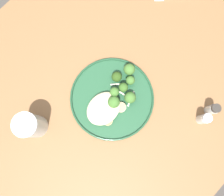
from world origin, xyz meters
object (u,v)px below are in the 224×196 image
seared_scallop_center_golden (94,108)px  seared_scallop_left_edge (106,107)px  broccoli_floret_tall_stalk (130,98)px  water_glass (32,126)px  broccoli_floret_split_head (123,88)px  seared_scallop_rear_pale (102,103)px  seared_scallop_right_edge (108,121)px  broccoli_floret_beside_noodles (129,70)px  salt_shaker (204,119)px  broccoli_floret_center_pile (114,92)px  pepper_shaker (212,109)px  seared_scallop_half_hidden (121,107)px  seared_scallop_large_seared (99,117)px  dinner_plate (112,99)px  broccoli_floret_left_leaning (114,102)px  broccoli_floret_front_edge (116,76)px  seared_scallop_front_small (109,99)px  broccoli_floret_near_rim (130,80)px

seared_scallop_center_golden → seared_scallop_left_edge: 0.04m
broccoli_floret_tall_stalk → water_glass: size_ratio=0.40×
broccoli_floret_tall_stalk → broccoli_floret_split_head: broccoli_floret_split_head is taller
seared_scallop_rear_pale → broccoli_floret_split_head: (0.08, -0.02, 0.02)m
seared_scallop_right_edge → seared_scallop_left_edge: bearing=49.0°
broccoli_floret_beside_noodles → salt_shaker: 0.30m
seared_scallop_left_edge → broccoli_floret_center_pile: broccoli_floret_center_pile is taller
broccoli_floret_center_pile → pepper_shaker: pepper_shaker is taller
broccoli_floret_beside_noodles → salt_shaker: size_ratio=0.91×
seared_scallop_half_hidden → broccoli_floret_center_pile: broccoli_floret_center_pile is taller
seared_scallop_large_seared → broccoli_floret_split_head: size_ratio=0.59×
dinner_plate → broccoli_floret_split_head: 0.06m
water_glass → pepper_shaker: (0.45, -0.39, -0.02)m
seared_scallop_left_edge → broccoli_floret_left_leaning: broccoli_floret_left_leaning is taller
broccoli_floret_front_edge → water_glass: (-0.31, 0.08, 0.01)m
broccoli_floret_front_edge → seared_scallop_right_edge: bearing=-147.1°
dinner_plate → seared_scallop_large_seared: bearing=-169.4°
seared_scallop_large_seared → salt_shaker: (0.23, -0.26, 0.01)m
seared_scallop_center_golden → broccoli_floret_split_head: size_ratio=0.57×
seared_scallop_front_small → seared_scallop_left_edge: 0.03m
seared_scallop_rear_pale → broccoli_floret_tall_stalk: size_ratio=0.46×
broccoli_floret_front_edge → broccoli_floret_near_rim: (0.02, -0.05, -0.00)m
seared_scallop_center_golden → broccoli_floret_left_leaning: 0.07m
seared_scallop_right_edge → water_glass: (-0.18, 0.16, 0.03)m
seared_scallop_rear_pale → broccoli_floret_near_rim: broccoli_floret_near_rim is taller
broccoli_floret_left_leaning → seared_scallop_left_edge: bearing=160.9°
seared_scallop_large_seared → seared_scallop_center_golden: bearing=72.3°
seared_scallop_front_small → broccoli_floret_near_rim: size_ratio=0.75×
seared_scallop_left_edge → broccoli_floret_split_head: broccoli_floret_split_head is taller
broccoli_floret_front_edge → broccoli_floret_left_leaning: bearing=-141.3°
broccoli_floret_split_head → salt_shaker: 0.29m
broccoli_floret_front_edge → salt_shaker: bearing=-73.1°
broccoli_floret_center_pile → broccoli_floret_split_head: same height
broccoli_floret_left_leaning → broccoli_floret_split_head: (0.06, 0.01, 0.00)m
seared_scallop_right_edge → seared_scallop_large_seared: size_ratio=1.02×
seared_scallop_right_edge → broccoli_floret_beside_noodles: broccoli_floret_beside_noodles is taller
seared_scallop_left_edge → salt_shaker: (0.19, -0.26, 0.01)m
seared_scallop_right_edge → salt_shaker: size_ratio=0.50×
seared_scallop_right_edge → seared_scallop_left_edge: same height
broccoli_floret_beside_noodles → broccoli_floret_tall_stalk: 0.09m
broccoli_floret_tall_stalk → broccoli_floret_split_head: bearing=78.0°
seared_scallop_left_edge → pepper_shaker: size_ratio=0.42×
seared_scallop_front_small → seared_scallop_left_edge: seared_scallop_left_edge is taller
seared_scallop_half_hidden → seared_scallop_left_edge: (-0.03, 0.04, 0.00)m
dinner_plate → seared_scallop_right_edge: seared_scallop_right_edge is taller
salt_shaker → seared_scallop_center_golden: bearing=127.2°
seared_scallop_right_edge → water_glass: water_glass is taller
broccoli_floret_beside_noodles → broccoli_floret_left_leaning: broccoli_floret_beside_noodles is taller
seared_scallop_front_small → broccoli_floret_front_edge: bearing=25.4°
seared_scallop_right_edge → water_glass: 0.25m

